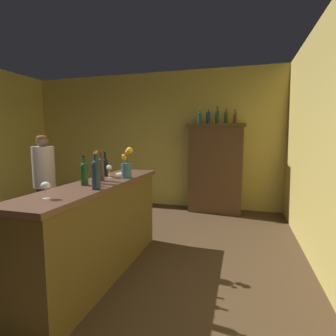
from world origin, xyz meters
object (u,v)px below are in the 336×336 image
at_px(display_bottle_left, 200,117).
at_px(display_bottle_midright, 226,117).
at_px(wine_bottle_syrah, 97,169).
at_px(display_bottle_center, 217,116).
at_px(patron_in_grey, 45,184).
at_px(display_cabinet, 216,167).
at_px(cheese_plate, 123,174).
at_px(wine_bottle_malbec, 96,173).
at_px(wine_glass_front, 46,187).
at_px(display_bottle_midleft, 208,117).
at_px(wine_glass_mid, 109,168).
at_px(display_bottle_right, 235,117).
at_px(flower_arrangement, 127,166).
at_px(wine_bottle_merlot, 84,172).
at_px(wine_bottle_rose, 105,166).
at_px(wine_bottle_pinot, 101,168).
at_px(bar_counter, 100,229).

xyz_separation_m(display_bottle_left, display_bottle_midright, (0.53, -0.00, -0.00)).
relative_size(wine_bottle_syrah, display_bottle_left, 1.09).
height_order(display_bottle_center, patron_in_grey, display_bottle_center).
bearing_deg(display_cabinet, cheese_plate, -113.92).
bearing_deg(display_bottle_center, wine_bottle_malbec, -104.04).
bearing_deg(display_bottle_center, wine_bottle_syrah, -108.07).
distance_m(wine_glass_front, display_bottle_midleft, 3.83).
bearing_deg(wine_glass_mid, wine_glass_front, -87.84).
relative_size(wine_glass_front, wine_glass_mid, 0.89).
bearing_deg(cheese_plate, display_bottle_right, 58.86).
distance_m(flower_arrangement, display_bottle_midright, 2.80).
relative_size(display_cabinet, display_bottle_right, 6.61).
distance_m(display_cabinet, wine_bottle_merlot, 3.24).
bearing_deg(wine_bottle_malbec, wine_bottle_rose, 113.49).
bearing_deg(wine_bottle_malbec, display_bottle_left, 82.00).
relative_size(wine_glass_mid, cheese_plate, 0.78).
height_order(wine_bottle_rose, wine_glass_mid, wine_bottle_rose).
distance_m(wine_bottle_pinot, patron_in_grey, 1.38).
relative_size(wine_bottle_pinot, display_bottle_left, 1.07).
height_order(bar_counter, display_bottle_midleft, display_bottle_midleft).
height_order(display_cabinet, display_bottle_right, display_bottle_right).
bearing_deg(wine_bottle_pinot, cheese_plate, 89.92).
bearing_deg(patron_in_grey, wine_bottle_rose, 14.37).
height_order(wine_bottle_pinot, display_bottle_midright, display_bottle_midright).
bearing_deg(wine_bottle_merlot, wine_bottle_rose, 99.47).
xyz_separation_m(wine_glass_mid, display_bottle_left, (0.67, 2.56, 0.78)).
distance_m(flower_arrangement, patron_in_grey, 1.48).
height_order(wine_bottle_syrah, wine_glass_mid, wine_bottle_syrah).
xyz_separation_m(wine_bottle_rose, display_bottle_left, (0.78, 2.47, 0.76)).
bearing_deg(wine_glass_mid, wine_bottle_rose, 139.54).
bearing_deg(bar_counter, wine_bottle_rose, 109.49).
relative_size(bar_counter, wine_bottle_merlot, 7.45).
bearing_deg(display_bottle_midright, wine_bottle_malbec, -106.97).
distance_m(display_cabinet, display_bottle_midleft, 1.02).
distance_m(wine_glass_mid, cheese_plate, 0.35).
height_order(wine_bottle_rose, cheese_plate, wine_bottle_rose).
xyz_separation_m(wine_bottle_malbec, display_bottle_midleft, (0.62, 3.22, 0.74)).
bearing_deg(display_bottle_left, display_bottle_center, -0.00).
bearing_deg(wine_bottle_malbec, display_cabinet, 76.12).
height_order(flower_arrangement, display_bottle_center, display_bottle_center).
bearing_deg(patron_in_grey, flower_arrangement, 14.99).
height_order(wine_glass_mid, patron_in_grey, patron_in_grey).
relative_size(display_cabinet, wine_glass_front, 13.03).
bearing_deg(wine_bottle_pinot, wine_glass_mid, 96.18).
bearing_deg(patron_in_grey, bar_counter, -1.12).
relative_size(display_cabinet, wine_bottle_merlot, 5.95).
bearing_deg(wine_bottle_syrah, display_bottle_midleft, 75.16).
relative_size(wine_bottle_pinot, wine_bottle_syrah, 0.98).
height_order(bar_counter, wine_bottle_syrah, wine_bottle_syrah).
relative_size(bar_counter, wine_bottle_syrah, 6.54).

